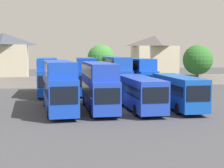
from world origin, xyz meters
name	(u,v)px	position (x,y,z in m)	size (l,w,h in m)	color
ground	(93,91)	(0.00, 18.00, 0.00)	(140.00, 140.00, 0.00)	#424247
depot_boundary_wall	(89,81)	(0.00, 23.94, 0.90)	(56.00, 0.50, 1.80)	gray
bus_1	(58,83)	(-5.83, 0.49, 2.80)	(3.08, 11.74, 4.96)	blue
bus_2	(99,84)	(-1.85, 0.47, 2.69)	(2.71, 11.17, 4.77)	#1C3EBE
bus_3	(139,91)	(2.16, -0.21, 1.90)	(2.73, 10.97, 3.31)	blue
bus_4	(178,90)	(6.22, -0.36, 1.94)	(2.85, 10.60, 3.39)	blue
bus_5	(48,74)	(-6.74, 13.69, 2.84)	(2.76, 10.78, 5.05)	blue
bus_6	(86,74)	(-1.58, 14.08, 2.84)	(3.18, 11.02, 5.04)	blue
bus_7	(116,73)	(2.65, 13.76, 2.90)	(2.82, 11.72, 5.15)	blue
bus_8	(134,74)	(5.25, 13.66, 2.79)	(3.41, 12.11, 4.95)	blue
house_terrace_left	(4,58)	(-14.79, 34.78, 4.80)	(9.11, 7.64, 9.42)	beige
house_terrace_centre	(154,58)	(14.66, 33.58, 4.65)	(8.62, 7.01, 9.15)	beige
tree_left_of_lot	(101,58)	(2.54, 26.44, 4.72)	(4.83, 4.83, 7.15)	brown
tree_right_of_lot	(198,60)	(18.69, 21.94, 4.50)	(5.15, 5.15, 7.09)	brown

